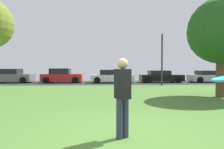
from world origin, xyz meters
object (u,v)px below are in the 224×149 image
object	(u,v)px
person_catcher	(123,94)
frisbee_disc	(224,79)
parked_car_grey	(12,76)
parked_car_silver	(208,77)
parked_car_white	(112,77)
street_lamp_post	(162,60)
oak_tree_right	(222,31)
parked_car_black	(161,77)
parked_car_red	(62,76)

from	to	relation	value
person_catcher	frisbee_disc	size ratio (longest dim) A/B	5.67
parked_car_grey	parked_car_silver	bearing A→B (deg)	-0.87
parked_car_white	street_lamp_post	size ratio (longest dim) A/B	0.99
oak_tree_right	parked_car_black	distance (m)	10.82
oak_tree_right	person_catcher	xyz separation A→B (m)	(-5.76, -5.60, -2.48)
parked_car_grey	parked_car_black	distance (m)	15.77
parked_car_grey	parked_car_white	size ratio (longest dim) A/B	0.95
frisbee_disc	oak_tree_right	bearing A→B (deg)	57.38
oak_tree_right	street_lamp_post	distance (m)	6.83
parked_car_white	person_catcher	bearing A→B (deg)	-91.95
frisbee_disc	parked_car_red	distance (m)	18.81
parked_car_grey	parked_car_white	xyz separation A→B (m)	(10.51, -0.51, -0.04)
oak_tree_right	parked_car_black	xyz separation A→B (m)	(0.04, 10.45, -2.82)
person_catcher	parked_car_silver	bearing A→B (deg)	113.48
parked_car_red	parked_car_silver	distance (m)	15.77
frisbee_disc	street_lamp_post	bearing A→B (deg)	75.36
parked_car_red	person_catcher	bearing A→B (deg)	-73.75
person_catcher	oak_tree_right	bearing A→B (deg)	102.23
parked_car_black	parked_car_silver	size ratio (longest dim) A/B	1.10
parked_car_silver	parked_car_white	bearing A→B (deg)	-178.96
parked_car_black	parked_car_silver	bearing A→B (deg)	0.26
parked_car_white	parked_car_black	distance (m)	5.26
street_lamp_post	parked_car_black	bearing A→B (deg)	74.17
parked_car_white	parked_car_black	size ratio (longest dim) A/B	0.99
parked_car_black	parked_car_red	bearing A→B (deg)	179.35
parked_car_grey	parked_car_red	size ratio (longest dim) A/B	1.02
parked_car_red	parked_car_grey	bearing A→B (deg)	177.55
parked_car_grey	parked_car_red	world-z (taller)	parked_car_red
oak_tree_right	parked_car_silver	xyz separation A→B (m)	(5.30, 10.47, -2.82)
oak_tree_right	parked_car_white	distance (m)	11.86
parked_car_red	street_lamp_post	bearing A→B (deg)	-22.57
parked_car_grey	street_lamp_post	world-z (taller)	street_lamp_post
oak_tree_right	frisbee_disc	size ratio (longest dim) A/B	17.30
oak_tree_right	parked_car_white	world-z (taller)	oak_tree_right
parked_car_red	parked_car_black	world-z (taller)	parked_car_red
oak_tree_right	frisbee_disc	distance (m)	8.93
parked_car_silver	street_lamp_post	distance (m)	7.58
person_catcher	frisbee_disc	world-z (taller)	person_catcher
person_catcher	frisbee_disc	xyz separation A→B (m)	(1.07, -1.72, 0.41)
frisbee_disc	parked_car_silver	world-z (taller)	frisbee_disc
frisbee_disc	parked_car_grey	bearing A→B (deg)	121.36
oak_tree_right	street_lamp_post	bearing A→B (deg)	98.86
person_catcher	parked_car_grey	bearing A→B (deg)	179.30
frisbee_disc	parked_car_white	world-z (taller)	frisbee_disc
frisbee_disc	parked_car_red	xyz separation A→B (m)	(-5.78, 17.89, -0.67)
oak_tree_right	street_lamp_post	size ratio (longest dim) A/B	1.15
frisbee_disc	street_lamp_post	xyz separation A→B (m)	(3.65, 13.97, 0.90)
street_lamp_post	frisbee_disc	bearing A→B (deg)	-104.64
person_catcher	parked_car_black	xyz separation A→B (m)	(5.80, 16.05, -0.34)
parked_car_white	parked_car_black	xyz separation A→B (m)	(5.26, 0.17, -0.03)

